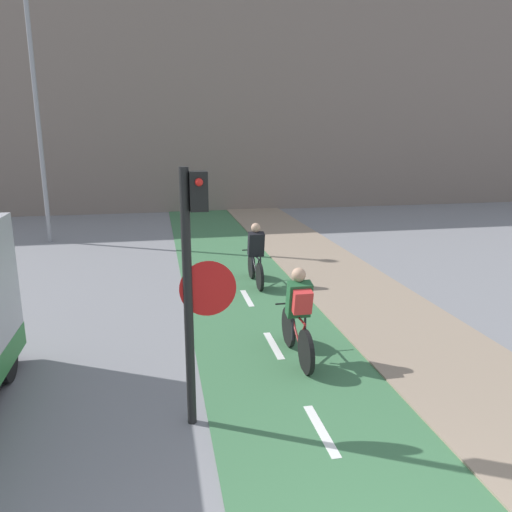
# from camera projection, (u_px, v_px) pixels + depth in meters

# --- Properties ---
(building_row_background) EXTENTS (60.00, 5.20, 10.42)m
(building_row_background) POSITION_uv_depth(u_px,v_px,m) (191.00, 95.00, 23.77)
(building_row_background) COLOR slate
(building_row_background) RESTS_ON ground_plane
(traffic_light_pole) EXTENTS (0.67, 0.25, 3.13)m
(traffic_light_pole) POSITION_uv_depth(u_px,v_px,m) (195.00, 271.00, 5.74)
(traffic_light_pole) COLOR black
(traffic_light_pole) RESTS_ON ground_plane
(street_lamp_far) EXTENTS (0.36, 0.36, 7.93)m
(street_lamp_far) POSITION_uv_depth(u_px,v_px,m) (35.00, 90.00, 15.25)
(street_lamp_far) COLOR gray
(street_lamp_far) RESTS_ON ground_plane
(cyclist_near) EXTENTS (0.46, 1.67, 1.50)m
(cyclist_near) POSITION_uv_depth(u_px,v_px,m) (298.00, 317.00, 7.72)
(cyclist_near) COLOR black
(cyclist_near) RESTS_ON ground_plane
(cyclist_far) EXTENTS (0.46, 1.63, 1.47)m
(cyclist_far) POSITION_uv_depth(u_px,v_px,m) (256.00, 257.00, 11.62)
(cyclist_far) COLOR black
(cyclist_far) RESTS_ON ground_plane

